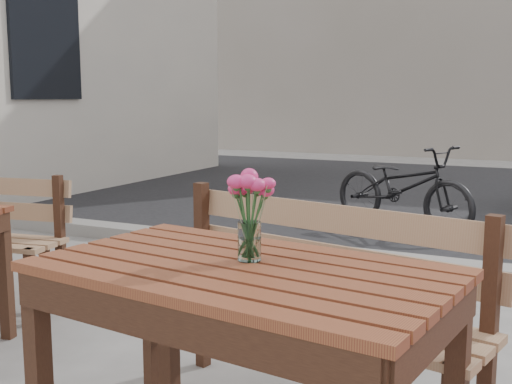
# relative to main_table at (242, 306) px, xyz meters

# --- Properties ---
(street) EXTENTS (30.00, 8.12, 0.12)m
(street) POSITION_rel_main_table_xyz_m (-0.12, 5.12, -0.65)
(street) COLOR black
(street) RESTS_ON ground
(main_table) EXTENTS (1.40, 0.93, 0.81)m
(main_table) POSITION_rel_main_table_xyz_m (0.00, 0.00, 0.00)
(main_table) COLOR maroon
(main_table) RESTS_ON ground
(main_bench) EXTENTS (1.59, 0.76, 0.95)m
(main_bench) POSITION_rel_main_table_xyz_m (-0.00, 0.66, -0.10)
(main_bench) COLOR #A37754
(main_bench) RESTS_ON ground
(main_vase) EXTENTS (0.16, 0.16, 0.30)m
(main_vase) POSITION_rel_main_table_xyz_m (-0.01, 0.07, 0.32)
(main_vase) COLOR white
(main_vase) RESTS_ON main_table
(bicycle) EXTENTS (1.74, 1.17, 0.87)m
(bicycle) POSITION_rel_main_table_xyz_m (-0.55, 4.67, -0.24)
(bicycle) COLOR black
(bicycle) RESTS_ON ground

